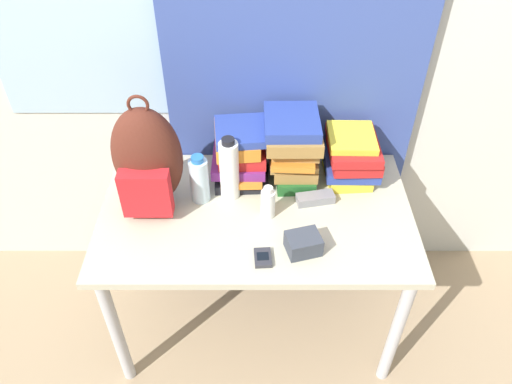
% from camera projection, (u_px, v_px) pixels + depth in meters
% --- Properties ---
extents(wall_back, '(6.00, 0.06, 2.50)m').
position_uv_depth(wall_back, '(255.00, 31.00, 1.92)').
color(wall_back, beige).
rests_on(wall_back, ground_plane).
extents(curtain_blue, '(1.04, 0.04, 2.50)m').
position_uv_depth(curtain_blue, '(296.00, 37.00, 1.88)').
color(curtain_blue, '#384C93').
rests_on(curtain_blue, ground_plane).
extents(desk, '(1.22, 0.72, 0.71)m').
position_uv_depth(desk, '(256.00, 227.00, 2.01)').
color(desk, '#B7B299').
rests_on(desk, ground_plane).
extents(backpack, '(0.26, 0.23, 0.48)m').
position_uv_depth(backpack, '(147.00, 161.00, 1.86)').
color(backpack, '#512319').
rests_on(backpack, desk).
extents(book_stack_left, '(0.23, 0.27, 0.25)m').
position_uv_depth(book_stack_left, '(240.00, 154.00, 2.03)').
color(book_stack_left, black).
rests_on(book_stack_left, desk).
extents(book_stack_center, '(0.22, 0.27, 0.29)m').
position_uv_depth(book_stack_center, '(294.00, 147.00, 2.00)').
color(book_stack_center, '#1E5623').
rests_on(book_stack_center, desk).
extents(book_stack_right, '(0.22, 0.28, 0.21)m').
position_uv_depth(book_stack_right, '(351.00, 156.00, 2.04)').
color(book_stack_right, yellow).
rests_on(book_stack_right, desk).
extents(water_bottle, '(0.07, 0.07, 0.21)m').
position_uv_depth(water_bottle, '(199.00, 180.00, 1.94)').
color(water_bottle, silver).
rests_on(water_bottle, desk).
extents(sports_bottle, '(0.08, 0.08, 0.28)m').
position_uv_depth(sports_bottle, '(229.00, 169.00, 1.93)').
color(sports_bottle, white).
rests_on(sports_bottle, desk).
extents(sunscreen_bottle, '(0.05, 0.05, 0.14)m').
position_uv_depth(sunscreen_bottle, '(268.00, 203.00, 1.89)').
color(sunscreen_bottle, white).
rests_on(sunscreen_bottle, desk).
extents(cell_phone, '(0.07, 0.09, 0.02)m').
position_uv_depth(cell_phone, '(263.00, 258.00, 1.77)').
color(cell_phone, '#2D2D33').
rests_on(cell_phone, desk).
extents(sunglasses_case, '(0.16, 0.08, 0.04)m').
position_uv_depth(sunglasses_case, '(315.00, 198.00, 1.98)').
color(sunglasses_case, gray).
rests_on(sunglasses_case, desk).
extents(camera_pouch, '(0.14, 0.12, 0.07)m').
position_uv_depth(camera_pouch, '(303.00, 243.00, 1.78)').
color(camera_pouch, '#383D47').
rests_on(camera_pouch, desk).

